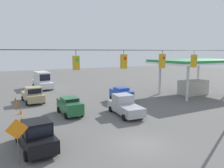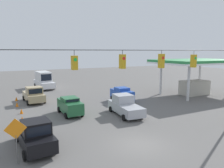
{
  "view_description": "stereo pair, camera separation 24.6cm",
  "coord_description": "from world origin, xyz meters",
  "px_view_note": "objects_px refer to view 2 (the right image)",
  "views": [
    {
      "loc": [
        8.91,
        12.25,
        6.73
      ],
      "look_at": [
        -1.11,
        -6.5,
        3.54
      ],
      "focal_mm": 35.0,
      "sensor_mm": 36.0,
      "label": 1
    },
    {
      "loc": [
        8.69,
        12.36,
        6.73
      ],
      "look_at": [
        -1.11,
        -6.5,
        3.54
      ],
      "focal_mm": 35.0,
      "sensor_mm": 36.0,
      "label": 2
    }
  ],
  "objects_px": {
    "traffic_cone_second": "(28,130)",
    "pickup_truck_silver_crossing_near": "(125,106)",
    "traffic_cone_third": "(22,119)",
    "overhead_signal_span": "(144,80)",
    "pickup_truck_tan_withflow_far": "(34,95)",
    "pickup_truck_black_parked_shoulder": "(35,135)",
    "traffic_cone_farthest": "(16,99)",
    "traffic_cone_nearest": "(36,147)",
    "sedan_green_withflow_mid": "(70,106)",
    "traffic_cone_fifth": "(17,104)",
    "box_truck_white_withflow_deep": "(44,80)",
    "sedan_blue_oncoming_far": "(122,94)",
    "gas_station": "(195,69)",
    "work_zone_sign": "(16,132)",
    "traffic_cone_fourth": "(21,111)"
  },
  "relations": [
    {
      "from": "traffic_cone_nearest",
      "to": "overhead_signal_span",
      "type": "bearing_deg",
      "value": 158.77
    },
    {
      "from": "pickup_truck_tan_withflow_far",
      "to": "pickup_truck_silver_crossing_near",
      "type": "bearing_deg",
      "value": 126.05
    },
    {
      "from": "traffic_cone_farthest",
      "to": "sedan_green_withflow_mid",
      "type": "bearing_deg",
      "value": 115.53
    },
    {
      "from": "pickup_truck_silver_crossing_near",
      "to": "pickup_truck_tan_withflow_far",
      "type": "relative_size",
      "value": 1.06
    },
    {
      "from": "pickup_truck_silver_crossing_near",
      "to": "traffic_cone_third",
      "type": "distance_m",
      "value": 10.32
    },
    {
      "from": "overhead_signal_span",
      "to": "sedan_green_withflow_mid",
      "type": "relative_size",
      "value": 4.8
    },
    {
      "from": "traffic_cone_nearest",
      "to": "sedan_blue_oncoming_far",
      "type": "bearing_deg",
      "value": -141.49
    },
    {
      "from": "box_truck_white_withflow_deep",
      "to": "traffic_cone_second",
      "type": "bearing_deg",
      "value": 76.64
    },
    {
      "from": "overhead_signal_span",
      "to": "traffic_cone_second",
      "type": "bearing_deg",
      "value": -41.82
    },
    {
      "from": "overhead_signal_span",
      "to": "sedan_blue_oncoming_far",
      "type": "relative_size",
      "value": 5.21
    },
    {
      "from": "traffic_cone_farthest",
      "to": "pickup_truck_black_parked_shoulder",
      "type": "bearing_deg",
      "value": 90.2
    },
    {
      "from": "pickup_truck_black_parked_shoulder",
      "to": "pickup_truck_tan_withflow_far",
      "type": "height_order",
      "value": "same"
    },
    {
      "from": "box_truck_white_withflow_deep",
      "to": "traffic_cone_second",
      "type": "xyz_separation_m",
      "value": [
        5.43,
        22.85,
        -1.19
      ]
    },
    {
      "from": "sedan_green_withflow_mid",
      "to": "traffic_cone_third",
      "type": "distance_m",
      "value": 4.91
    },
    {
      "from": "pickup_truck_black_parked_shoulder",
      "to": "traffic_cone_second",
      "type": "bearing_deg",
      "value": -87.54
    },
    {
      "from": "sedan_green_withflow_mid",
      "to": "gas_station",
      "type": "bearing_deg",
      "value": -175.41
    },
    {
      "from": "traffic_cone_second",
      "to": "pickup_truck_silver_crossing_near",
      "type": "bearing_deg",
      "value": -174.29
    },
    {
      "from": "box_truck_white_withflow_deep",
      "to": "sedan_blue_oncoming_far",
      "type": "xyz_separation_m",
      "value": [
        -7.25,
        16.43,
        -0.47
      ]
    },
    {
      "from": "traffic_cone_third",
      "to": "traffic_cone_second",
      "type": "bearing_deg",
      "value": 91.99
    },
    {
      "from": "overhead_signal_span",
      "to": "pickup_truck_tan_withflow_far",
      "type": "xyz_separation_m",
      "value": [
        4.9,
        -17.95,
        -3.76
      ]
    },
    {
      "from": "traffic_cone_fifth",
      "to": "traffic_cone_farthest",
      "type": "distance_m",
      "value": 3.5
    },
    {
      "from": "pickup_truck_silver_crossing_near",
      "to": "traffic_cone_nearest",
      "type": "height_order",
      "value": "pickup_truck_silver_crossing_near"
    },
    {
      "from": "pickup_truck_black_parked_shoulder",
      "to": "sedan_blue_oncoming_far",
      "type": "height_order",
      "value": "pickup_truck_black_parked_shoulder"
    },
    {
      "from": "traffic_cone_fourth",
      "to": "pickup_truck_black_parked_shoulder",
      "type": "bearing_deg",
      "value": 90.26
    },
    {
      "from": "sedan_green_withflow_mid",
      "to": "traffic_cone_farthest",
      "type": "height_order",
      "value": "sedan_green_withflow_mid"
    },
    {
      "from": "overhead_signal_span",
      "to": "traffic_cone_second",
      "type": "height_order",
      "value": "overhead_signal_span"
    },
    {
      "from": "overhead_signal_span",
      "to": "traffic_cone_third",
      "type": "distance_m",
      "value": 12.83
    },
    {
      "from": "pickup_truck_black_parked_shoulder",
      "to": "traffic_cone_fifth",
      "type": "relative_size",
      "value": 9.02
    },
    {
      "from": "sedan_blue_oncoming_far",
      "to": "gas_station",
      "type": "distance_m",
      "value": 12.91
    },
    {
      "from": "pickup_truck_tan_withflow_far",
      "to": "traffic_cone_fourth",
      "type": "bearing_deg",
      "value": 68.55
    },
    {
      "from": "pickup_truck_tan_withflow_far",
      "to": "traffic_cone_farthest",
      "type": "height_order",
      "value": "pickup_truck_tan_withflow_far"
    },
    {
      "from": "pickup_truck_tan_withflow_far",
      "to": "sedan_green_withflow_mid",
      "type": "bearing_deg",
      "value": 108.32
    },
    {
      "from": "traffic_cone_fourth",
      "to": "pickup_truck_tan_withflow_far",
      "type": "bearing_deg",
      "value": -111.45
    },
    {
      "from": "pickup_truck_tan_withflow_far",
      "to": "traffic_cone_fourth",
      "type": "distance_m",
      "value": 5.6
    },
    {
      "from": "pickup_truck_silver_crossing_near",
      "to": "traffic_cone_fourth",
      "type": "relative_size",
      "value": 9.56
    },
    {
      "from": "traffic_cone_nearest",
      "to": "pickup_truck_silver_crossing_near",
      "type": "bearing_deg",
      "value": -154.93
    },
    {
      "from": "sedan_green_withflow_mid",
      "to": "traffic_cone_third",
      "type": "bearing_deg",
      "value": 4.77
    },
    {
      "from": "traffic_cone_second",
      "to": "work_zone_sign",
      "type": "relative_size",
      "value": 0.2
    },
    {
      "from": "traffic_cone_farthest",
      "to": "pickup_truck_silver_crossing_near",
      "type": "bearing_deg",
      "value": 128.04
    },
    {
      "from": "sedan_green_withflow_mid",
      "to": "pickup_truck_black_parked_shoulder",
      "type": "bearing_deg",
      "value": 56.47
    },
    {
      "from": "pickup_truck_silver_crossing_near",
      "to": "traffic_cone_nearest",
      "type": "distance_m",
      "value": 10.84
    },
    {
      "from": "overhead_signal_span",
      "to": "traffic_cone_fifth",
      "type": "bearing_deg",
      "value": -66.43
    },
    {
      "from": "pickup_truck_black_parked_shoulder",
      "to": "traffic_cone_third",
      "type": "bearing_deg",
      "value": -87.79
    },
    {
      "from": "traffic_cone_fourth",
      "to": "traffic_cone_fifth",
      "type": "relative_size",
      "value": 1.0
    },
    {
      "from": "pickup_truck_tan_withflow_far",
      "to": "traffic_cone_farthest",
      "type": "relative_size",
      "value": 9.0
    },
    {
      "from": "overhead_signal_span",
      "to": "traffic_cone_third",
      "type": "relative_size",
      "value": 35.3
    },
    {
      "from": "pickup_truck_black_parked_shoulder",
      "to": "traffic_cone_fourth",
      "type": "relative_size",
      "value": 9.02
    },
    {
      "from": "box_truck_white_withflow_deep",
      "to": "traffic_cone_farthest",
      "type": "xyz_separation_m",
      "value": [
        5.35,
        9.31,
        -1.19
      ]
    },
    {
      "from": "sedan_blue_oncoming_far",
      "to": "traffic_cone_fourth",
      "type": "height_order",
      "value": "sedan_blue_oncoming_far"
    },
    {
      "from": "overhead_signal_span",
      "to": "pickup_truck_silver_crossing_near",
      "type": "relative_size",
      "value": 3.69
    }
  ]
}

